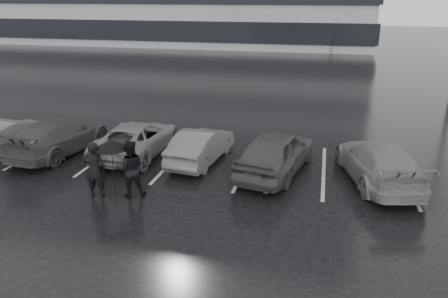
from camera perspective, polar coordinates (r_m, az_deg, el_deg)
ground at (r=14.04m, az=-1.30°, el=-5.55°), size 160.00×160.00×0.00m
car_main at (r=15.30m, az=6.78°, el=-0.39°), size 2.73×4.79×1.54m
car_west_a at (r=16.30m, az=-3.03°, el=0.47°), size 1.78×3.95×1.26m
car_west_b at (r=17.35m, az=-11.32°, el=1.38°), size 2.25×4.70×1.29m
car_west_c at (r=18.35m, az=-20.73°, el=1.61°), size 2.42×4.94×1.38m
car_west_d at (r=19.45m, az=-26.07°, el=1.68°), size 1.93×4.03×1.27m
car_east at (r=15.39m, az=19.51°, el=-1.63°), size 3.00×5.04×1.37m
pedestrian_left at (r=13.94m, az=-16.54°, el=-2.57°), size 0.73×0.56×1.79m
pedestrian_right at (r=13.71m, az=-12.16°, el=-2.53°), size 1.08×0.98×1.81m
umbrella at (r=13.62m, az=-14.55°, el=0.59°), size 1.09×1.09×1.84m
stall_stripes at (r=16.45m, az=-1.86°, el=-1.65°), size 19.72×5.00×0.00m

